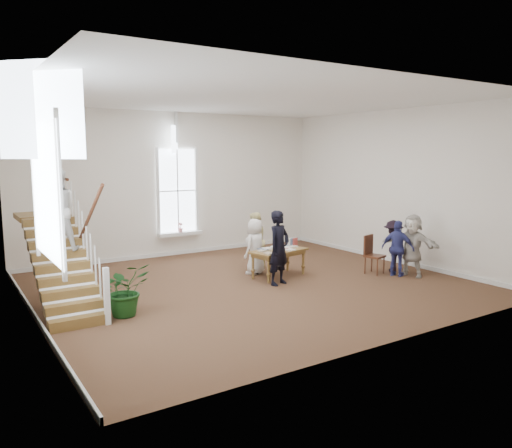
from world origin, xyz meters
TOP-DOWN VIEW (x-y plane):
  - ground at (0.00, 0.00)m, footprint 10.00×10.00m
  - room_shell at (-0.00, 4.39)m, footprint 10.49×10.00m
  - staircase at (-4.34, 0.75)m, footprint 1.10×4.10m
  - library_table at (1.02, 0.35)m, footprint 1.65×1.05m
  - police_officer at (0.57, -0.31)m, footprint 0.77×0.62m
  - elderly_woman at (0.67, 0.94)m, footprint 0.86×0.73m
  - person_yellow at (0.97, 1.44)m, footprint 0.97×0.90m
  - woman_cluster_a at (3.69, -1.31)m, footprint 0.68×0.94m
  - woman_cluster_b at (4.00, -0.86)m, footprint 1.01×1.02m
  - woman_cluster_c at (4.00, -1.51)m, footprint 0.92×1.60m
  - floor_plant at (-3.40, -0.61)m, footprint 1.05×0.94m
  - side_chair at (3.35, -0.72)m, footprint 0.56×0.56m

SIDE VIEW (x-z plane):
  - ground at x=0.00m, z-range 0.00..0.00m
  - room_shell at x=0.00m, z-range -4.60..5.40m
  - floor_plant at x=-3.40m, z-range 0.00..1.07m
  - side_chair at x=3.35m, z-range 0.06..1.11m
  - library_table at x=1.02m, z-range 0.25..1.03m
  - woman_cluster_b at x=4.00m, z-range 0.00..1.41m
  - woman_cluster_a at x=3.69m, z-range 0.00..1.48m
  - elderly_woman at x=0.67m, z-range 0.00..1.49m
  - person_yellow at x=0.97m, z-range 0.00..1.60m
  - woman_cluster_c at x=4.00m, z-range 0.00..1.65m
  - police_officer at x=0.57m, z-range 0.00..1.84m
  - staircase at x=-4.34m, z-range 0.16..3.08m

